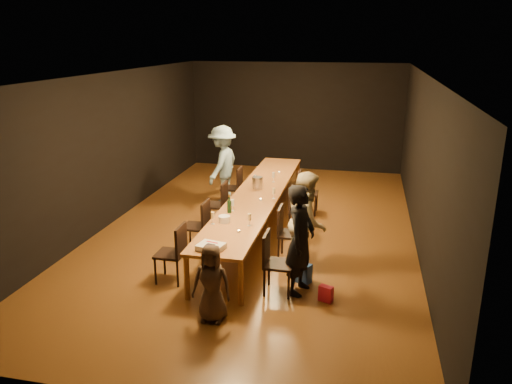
% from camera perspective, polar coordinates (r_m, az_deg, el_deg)
% --- Properties ---
extents(ground, '(10.00, 10.00, 0.00)m').
position_cam_1_polar(ground, '(9.90, 0.14, -4.32)').
color(ground, '#4A2412').
rests_on(ground, ground).
extents(room_shell, '(6.04, 10.04, 3.02)m').
position_cam_1_polar(room_shell, '(9.34, 0.15, 7.61)').
color(room_shell, black).
rests_on(room_shell, ground).
extents(table, '(0.90, 6.00, 0.75)m').
position_cam_1_polar(table, '(9.67, 0.14, -0.45)').
color(table, brown).
rests_on(table, ground).
extents(chair_right_0, '(0.42, 0.42, 0.93)m').
position_cam_1_polar(chair_right_0, '(7.41, 2.62, -8.15)').
color(chair_right_0, black).
rests_on(chair_right_0, ground).
extents(chair_right_1, '(0.42, 0.42, 0.93)m').
position_cam_1_polar(chair_right_1, '(8.49, 4.03, -4.75)').
color(chair_right_1, black).
rests_on(chair_right_1, ground).
extents(chair_right_2, '(0.42, 0.42, 0.93)m').
position_cam_1_polar(chair_right_2, '(9.61, 5.10, -2.13)').
color(chair_right_2, black).
rests_on(chair_right_2, ground).
extents(chair_right_3, '(0.42, 0.42, 0.93)m').
position_cam_1_polar(chair_right_3, '(10.74, 5.95, -0.05)').
color(chair_right_3, black).
rests_on(chair_right_3, ground).
extents(chair_left_0, '(0.42, 0.42, 0.93)m').
position_cam_1_polar(chair_left_0, '(7.85, -9.80, -6.89)').
color(chair_left_0, black).
rests_on(chair_left_0, ground).
extents(chair_left_1, '(0.42, 0.42, 0.93)m').
position_cam_1_polar(chair_left_1, '(8.88, -6.91, -3.84)').
color(chair_left_1, black).
rests_on(chair_left_1, ground).
extents(chair_left_2, '(0.42, 0.42, 0.93)m').
position_cam_1_polar(chair_left_2, '(9.95, -4.65, -1.43)').
color(chair_left_2, black).
rests_on(chair_left_2, ground).
extents(chair_left_3, '(0.42, 0.42, 0.93)m').
position_cam_1_polar(chair_left_3, '(11.05, -2.83, 0.51)').
color(chair_left_3, black).
rests_on(chair_left_3, ground).
extents(woman_birthday, '(0.52, 0.68, 1.66)m').
position_cam_1_polar(woman_birthday, '(7.30, 5.11, -5.48)').
color(woman_birthday, black).
rests_on(woman_birthday, ground).
extents(woman_tan, '(0.68, 0.84, 1.64)m').
position_cam_1_polar(woman_tan, '(8.04, 5.86, -3.37)').
color(woman_tan, beige).
rests_on(woman_tan, ground).
extents(man_blue, '(0.81, 1.22, 1.77)m').
position_cam_1_polar(man_blue, '(11.35, -3.85, 3.15)').
color(man_blue, '#80A8C6').
rests_on(man_blue, ground).
extents(child, '(0.54, 0.36, 1.08)m').
position_cam_1_polar(child, '(6.72, -5.10, -10.33)').
color(child, '#443226').
rests_on(child, ground).
extents(gift_bag_red, '(0.22, 0.17, 0.23)m').
position_cam_1_polar(gift_bag_red, '(7.38, 7.98, -11.43)').
color(gift_bag_red, '#E22149').
rests_on(gift_bag_red, ground).
extents(gift_bag_blue, '(0.29, 0.25, 0.31)m').
position_cam_1_polar(gift_bag_blue, '(7.85, 5.39, -9.21)').
color(gift_bag_blue, '#264CA7').
rests_on(gift_bag_blue, ground).
extents(birthday_cake, '(0.41, 0.36, 0.08)m').
position_cam_1_polar(birthday_cake, '(7.16, -5.19, -6.26)').
color(birthday_cake, white).
rests_on(birthday_cake, table).
extents(plate_stack, '(0.22, 0.22, 0.11)m').
position_cam_1_polar(plate_stack, '(8.17, -3.64, -3.10)').
color(plate_stack, white).
rests_on(plate_stack, table).
extents(champagne_bottle, '(0.10, 0.10, 0.32)m').
position_cam_1_polar(champagne_bottle, '(8.58, -3.07, -1.34)').
color(champagne_bottle, black).
rests_on(champagne_bottle, table).
extents(ice_bucket, '(0.25, 0.25, 0.23)m').
position_cam_1_polar(ice_bucket, '(9.98, 0.17, 1.09)').
color(ice_bucket, '#BABABF').
rests_on(ice_bucket, table).
extents(wineglass_0, '(0.06, 0.06, 0.21)m').
position_cam_1_polar(wineglass_0, '(8.09, -4.98, -2.98)').
color(wineglass_0, beige).
rests_on(wineglass_0, table).
extents(wineglass_1, '(0.06, 0.06, 0.21)m').
position_cam_1_polar(wineglass_1, '(7.98, -0.77, -3.19)').
color(wineglass_1, beige).
rests_on(wineglass_1, table).
extents(wineglass_2, '(0.06, 0.06, 0.21)m').
position_cam_1_polar(wineglass_2, '(8.68, -2.71, -1.51)').
color(wineglass_2, silver).
rests_on(wineglass_2, table).
extents(wineglass_3, '(0.06, 0.06, 0.21)m').
position_cam_1_polar(wineglass_3, '(9.32, 2.04, -0.16)').
color(wineglass_3, beige).
rests_on(wineglass_3, table).
extents(wineglass_4, '(0.06, 0.06, 0.21)m').
position_cam_1_polar(wineglass_4, '(10.20, -0.10, 1.38)').
color(wineglass_4, silver).
rests_on(wineglass_4, table).
extents(wineglass_5, '(0.06, 0.06, 0.21)m').
position_cam_1_polar(wineglass_5, '(10.41, 2.01, 1.70)').
color(wineglass_5, silver).
rests_on(wineglass_5, table).
extents(tealight_near, '(0.05, 0.05, 0.03)m').
position_cam_1_polar(tealight_near, '(7.76, -1.98, -4.51)').
color(tealight_near, '#B2B7B2').
rests_on(tealight_near, table).
extents(tealight_mid, '(0.05, 0.05, 0.03)m').
position_cam_1_polar(tealight_mid, '(9.25, 0.52, -0.87)').
color(tealight_mid, '#B2B7B2').
rests_on(tealight_mid, table).
extents(tealight_far, '(0.05, 0.05, 0.03)m').
position_cam_1_polar(tealight_far, '(11.13, 2.66, 2.25)').
color(tealight_far, '#B2B7B2').
rests_on(tealight_far, table).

